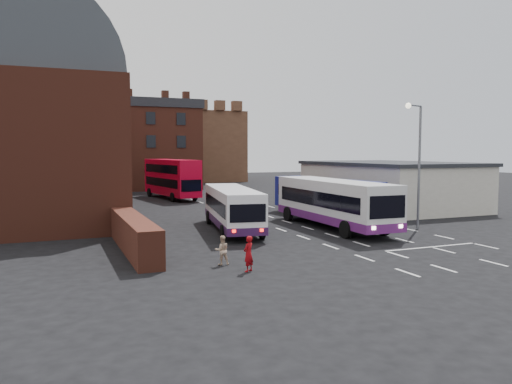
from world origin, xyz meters
name	(u,v)px	position (x,y,z in m)	size (l,w,h in m)	color
ground	(323,244)	(0.00, 0.00, 0.00)	(180.00, 180.00, 0.00)	black
railway_station	(31,122)	(-15.50, 21.00, 7.64)	(12.00, 28.00, 16.00)	#602B1E
forecourt_wall	(134,234)	(-10.20, 2.00, 0.90)	(1.20, 10.00, 1.80)	#602B1E
cream_building	(388,184)	(15.00, 14.00, 2.16)	(10.40, 16.40, 4.25)	beige
brick_terrace	(115,149)	(-6.00, 46.00, 5.50)	(22.00, 10.00, 11.00)	brown
castle_keep	(170,147)	(6.00, 66.00, 6.00)	(22.00, 22.00, 12.00)	brown
bus_white_outbound	(232,206)	(-3.11, 6.56, 1.65)	(4.06, 10.52, 2.80)	white
bus_white_inbound	(333,200)	(3.59, 4.90, 1.93)	(3.14, 12.03, 3.27)	silver
bus_blue	(325,195)	(6.00, 10.13, 1.80)	(3.87, 11.37, 3.04)	navy
bus_red_double	(171,178)	(-1.86, 29.97, 2.30)	(4.04, 11.07, 4.33)	red
street_lamp	(417,154)	(8.32, 2.21, 5.03)	(1.64, 0.69, 8.33)	slate
pedestrian_red	(248,254)	(-6.27, -4.38, 0.79)	(0.57, 0.38, 1.57)	maroon
pedestrian_beige	(222,250)	(-6.92, -2.71, 0.68)	(0.66, 0.52, 1.37)	tan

